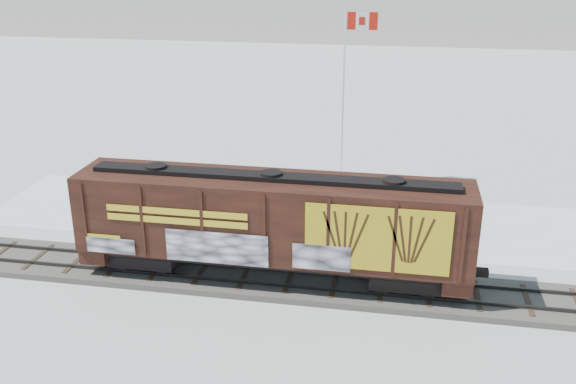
% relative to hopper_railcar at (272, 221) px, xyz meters
% --- Properties ---
extents(ground, '(500.00, 500.00, 0.00)m').
position_rel_hopper_railcar_xyz_m(ground, '(2.75, 0.01, -3.01)').
color(ground, white).
rests_on(ground, ground).
extents(rail_track, '(50.00, 3.40, 0.43)m').
position_rel_hopper_railcar_xyz_m(rail_track, '(2.75, 0.01, -2.86)').
color(rail_track, '#59544C').
rests_on(rail_track, ground).
extents(parking_strip, '(40.00, 8.00, 0.03)m').
position_rel_hopper_railcar_xyz_m(parking_strip, '(2.75, 7.51, -2.99)').
color(parking_strip, white).
rests_on(parking_strip, ground).
extents(hopper_railcar, '(16.77, 3.06, 4.66)m').
position_rel_hopper_railcar_xyz_m(hopper_railcar, '(0.00, 0.00, 0.00)').
color(hopper_railcar, black).
rests_on(hopper_railcar, rail_track).
extents(flagpole, '(2.30, 0.90, 10.66)m').
position_rel_hopper_railcar_xyz_m(flagpole, '(1.73, 13.38, 0.87)').
color(flagpole, silver).
rests_on(flagpole, ground).
extents(car_silver, '(4.21, 1.93, 1.40)m').
position_rel_hopper_railcar_xyz_m(car_silver, '(-2.61, 7.87, -2.28)').
color(car_silver, silver).
rests_on(car_silver, parking_strip).
extents(car_white, '(5.01, 3.43, 1.56)m').
position_rel_hopper_railcar_xyz_m(car_white, '(0.41, 6.05, -2.20)').
color(car_white, silver).
rests_on(car_white, parking_strip).
extents(car_dark, '(4.96, 2.67, 1.37)m').
position_rel_hopper_railcar_xyz_m(car_dark, '(7.00, 7.51, -2.30)').
color(car_dark, '#21252A').
rests_on(car_dark, parking_strip).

